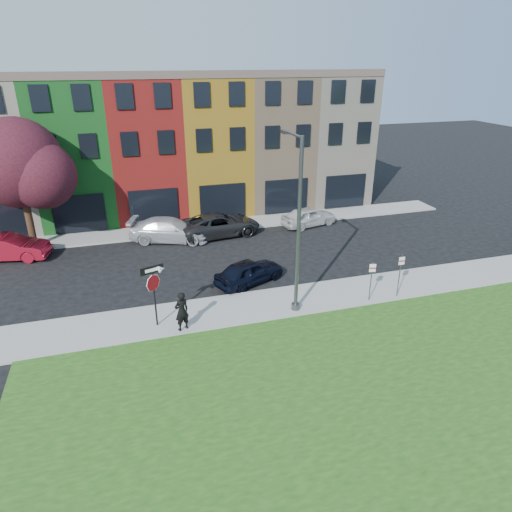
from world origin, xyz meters
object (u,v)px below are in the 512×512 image
object	(u,v)px
stop_sign	(153,284)
sedan_near	(249,272)
street_lamp	(297,227)
man	(182,311)

from	to	relation	value
stop_sign	sedan_near	world-z (taller)	stop_sign
sedan_near	street_lamp	world-z (taller)	street_lamp
stop_sign	street_lamp	bearing A→B (deg)	-20.82
man	street_lamp	bearing A→B (deg)	163.22
man	sedan_near	distance (m)	5.63
stop_sign	street_lamp	distance (m)	6.86
stop_sign	man	xyz separation A→B (m)	(1.07, -0.68, -1.18)
street_lamp	stop_sign	bearing A→B (deg)	178.11
man	sedan_near	bearing A→B (deg)	-159.06
sedan_near	street_lamp	xyz separation A→B (m)	(1.32, -3.35, 3.59)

